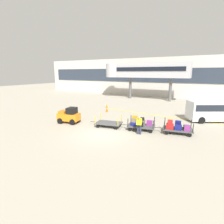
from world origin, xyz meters
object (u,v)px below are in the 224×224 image
baggage_cart_tail (177,127)px  safety_cone_near (107,110)px  baggage_tug (69,116)px  baggage_cart_lead (109,123)px  safety_cone_far (107,106)px  baggage_cart_middle (140,124)px  baggage_handler (139,124)px  shuttle_van (213,109)px

baggage_cart_tail → safety_cone_near: bearing=155.6°
baggage_tug → safety_cone_near: size_ratio=4.14×
baggage_cart_lead → safety_cone_far: size_ratio=5.61×
baggage_tug → baggage_cart_tail: size_ratio=0.74×
baggage_cart_middle → baggage_handler: baggage_handler is taller
safety_cone_far → baggage_cart_middle: bearing=-42.5°
baggage_cart_lead → safety_cone_near: size_ratio=5.61×
baggage_cart_middle → shuttle_van: (5.47, 6.24, 0.70)m
baggage_cart_middle → baggage_cart_tail: size_ratio=1.00×
baggage_cart_tail → shuttle_van: 6.25m
baggage_cart_middle → safety_cone_far: (-7.63, 6.98, -0.26)m
safety_cone_far → safety_cone_near: bearing=-58.6°
baggage_handler → safety_cone_near: baggage_handler is taller
baggage_handler → shuttle_van: shuttle_van is taller
baggage_handler → safety_cone_near: bearing=138.0°
baggage_cart_tail → safety_cone_far: baggage_cart_tail is taller
baggage_cart_lead → baggage_cart_middle: baggage_cart_middle is taller
baggage_cart_tail → safety_cone_far: (-10.62, 6.43, -0.26)m
baggage_handler → shuttle_van: size_ratio=0.31×
baggage_cart_lead → baggage_cart_tail: baggage_cart_tail is taller
shuttle_van → baggage_handler: bearing=-124.4°
baggage_cart_lead → baggage_cart_tail: 5.95m
baggage_cart_lead → baggage_handler: bearing=-10.6°
baggage_tug → safety_cone_far: baggage_tug is taller
baggage_cart_lead → baggage_cart_middle: bearing=12.5°
safety_cone_far → shuttle_van: bearing=-3.2°
baggage_cart_lead → baggage_handler: (3.19, -0.60, 0.52)m
baggage_tug → shuttle_van: 14.58m
shuttle_van → safety_cone_far: 13.15m
baggage_cart_lead → baggage_handler: size_ratio=1.97×
safety_cone_far → baggage_cart_lead: bearing=-57.8°
baggage_tug → safety_cone_near: baggage_tug is taller
safety_cone_near → baggage_cart_tail: bearing=-24.4°
safety_cone_far → baggage_cart_tail: bearing=-31.2°
shuttle_van → safety_cone_far: (-13.10, 0.74, -0.96)m
baggage_cart_lead → baggage_cart_middle: size_ratio=1.00×
baggage_tug → baggage_cart_lead: (4.07, 0.83, -0.41)m
baggage_cart_middle → shuttle_van: 8.33m
baggage_cart_lead → baggage_cart_middle: 2.91m
baggage_cart_tail → shuttle_van: (2.47, 5.70, 0.70)m
baggage_cart_middle → shuttle_van: size_ratio=0.60×
baggage_cart_tail → baggage_handler: baggage_handler is taller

